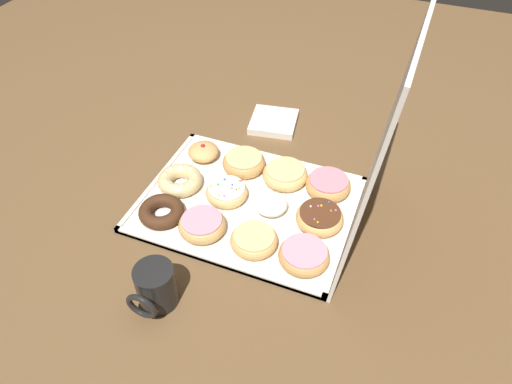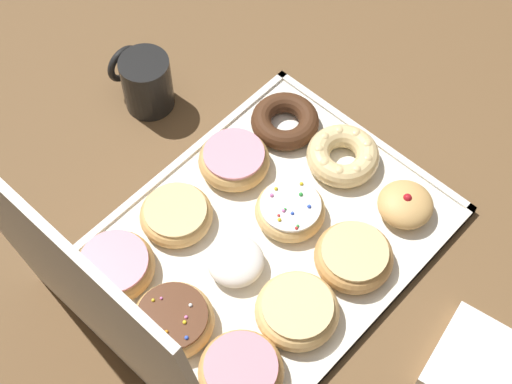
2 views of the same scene
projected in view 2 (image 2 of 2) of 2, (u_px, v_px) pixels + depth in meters
The scene contains 17 objects.
ground_plane at pixel (265, 243), 1.17m from camera, with size 3.00×3.00×0.00m, color brown.
donut_box at pixel (265, 242), 1.16m from camera, with size 0.40×0.53×0.01m.
box_lid_open at pixel (84, 300), 0.83m from camera, with size 0.40×0.53×0.01m, color silver.
jelly_filled_donut_0 at pixel (405, 204), 1.17m from camera, with size 0.09×0.09×0.05m.
cruller_donut_1 at pixel (343, 155), 1.22m from camera, with size 0.12×0.12×0.04m.
chocolate_cake_ring_donut_2 at pixel (285, 121), 1.26m from camera, with size 0.11×0.11×0.03m.
glazed_ring_donut_3 at pixel (354, 257), 1.12m from camera, with size 0.12×0.12×0.04m.
sprinkle_donut_4 at pixel (291, 210), 1.16m from camera, with size 0.11×0.11×0.04m.
pink_frosted_donut_5 at pixel (234, 160), 1.21m from camera, with size 0.11×0.11×0.04m.
glazed_ring_donut_6 at pixel (297, 310), 1.08m from camera, with size 0.12×0.12×0.04m.
powdered_filled_donut_7 at pixel (237, 262), 1.12m from camera, with size 0.08×0.08×0.04m.
glazed_ring_donut_8 at pixel (176, 215), 1.16m from camera, with size 0.11×0.11×0.03m.
pink_frosted_donut_9 at pixel (241, 371), 1.03m from camera, with size 0.12×0.12×0.04m.
sprinkle_donut_10 at pixel (173, 320), 1.07m from camera, with size 0.12×0.12×0.04m.
pink_frosted_donut_11 at pixel (115, 266), 1.11m from camera, with size 0.12×0.12×0.04m.
coffee_mug at pixel (145, 81), 1.27m from camera, with size 0.10×0.08×0.10m.
napkin_stack at pixel (484, 368), 1.05m from camera, with size 0.14×0.14×0.02m, color white.
Camera 2 is at (-0.37, 0.41, 1.03)m, focal length 54.00 mm.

